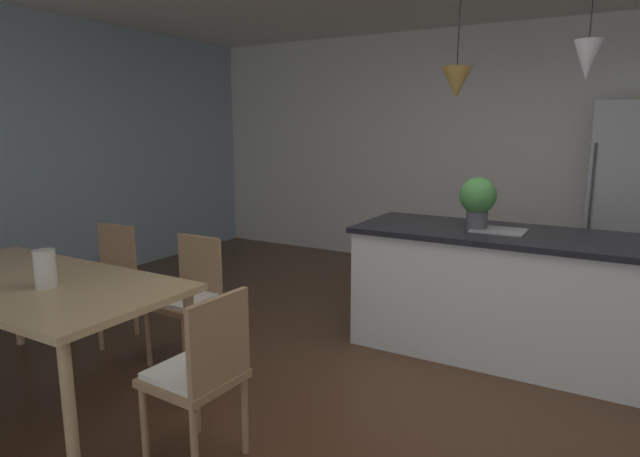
{
  "coord_description": "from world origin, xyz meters",
  "views": [
    {
      "loc": [
        0.93,
        -2.86,
        1.62
      ],
      "look_at": [
        -0.93,
        0.35,
        0.91
      ],
      "focal_mm": 29.92,
      "sensor_mm": 36.0,
      "label": 1
    }
  ],
  "objects_px": {
    "chair_far_right": "(188,295)",
    "chair_kitchen_end": "(201,372)",
    "chair_far_left": "(105,277)",
    "refrigerator": "(633,203)",
    "potted_plant_on_island": "(478,199)",
    "vase_on_dining_table": "(45,269)",
    "dining_table": "(31,290)",
    "kitchen_island": "(503,292)"
  },
  "relations": [
    {
      "from": "chair_kitchen_end",
      "to": "chair_far_left",
      "type": "bearing_deg",
      "value": 154.28
    },
    {
      "from": "chair_far_left",
      "to": "potted_plant_on_island",
      "type": "relative_size",
      "value": 2.34
    },
    {
      "from": "chair_far_left",
      "to": "vase_on_dining_table",
      "type": "xyz_separation_m",
      "value": [
        0.65,
        -0.88,
        0.37
      ]
    },
    {
      "from": "chair_far_right",
      "to": "vase_on_dining_table",
      "type": "xyz_separation_m",
      "value": [
        -0.21,
        -0.88,
        0.37
      ]
    },
    {
      "from": "dining_table",
      "to": "vase_on_dining_table",
      "type": "relative_size",
      "value": 8.89
    },
    {
      "from": "chair_far_right",
      "to": "chair_kitchen_end",
      "type": "relative_size",
      "value": 1.0
    },
    {
      "from": "dining_table",
      "to": "vase_on_dining_table",
      "type": "height_order",
      "value": "vase_on_dining_table"
    },
    {
      "from": "chair_far_left",
      "to": "kitchen_island",
      "type": "relative_size",
      "value": 0.41
    },
    {
      "from": "refrigerator",
      "to": "chair_far_right",
      "type": "bearing_deg",
      "value": -130.17
    },
    {
      "from": "potted_plant_on_island",
      "to": "chair_far_right",
      "type": "bearing_deg",
      "value": -143.96
    },
    {
      "from": "dining_table",
      "to": "vase_on_dining_table",
      "type": "xyz_separation_m",
      "value": [
        0.22,
        -0.04,
        0.17
      ]
    },
    {
      "from": "chair_far_right",
      "to": "dining_table",
      "type": "bearing_deg",
      "value": -117.0
    },
    {
      "from": "dining_table",
      "to": "potted_plant_on_island",
      "type": "bearing_deg",
      "value": 44.48
    },
    {
      "from": "chair_kitchen_end",
      "to": "refrigerator",
      "type": "distance_m",
      "value": 4.35
    },
    {
      "from": "vase_on_dining_table",
      "to": "chair_far_left",
      "type": "bearing_deg",
      "value": 126.55
    },
    {
      "from": "chair_far_right",
      "to": "refrigerator",
      "type": "bearing_deg",
      "value": 49.83
    },
    {
      "from": "chair_kitchen_end",
      "to": "chair_far_left",
      "type": "distance_m",
      "value": 1.95
    },
    {
      "from": "kitchen_island",
      "to": "vase_on_dining_table",
      "type": "relative_size",
      "value": 9.77
    },
    {
      "from": "vase_on_dining_table",
      "to": "chair_far_right",
      "type": "bearing_deg",
      "value": 76.69
    },
    {
      "from": "potted_plant_on_island",
      "to": "refrigerator",
      "type": "bearing_deg",
      "value": 63.04
    },
    {
      "from": "chair_kitchen_end",
      "to": "chair_far_left",
      "type": "relative_size",
      "value": 1.0
    },
    {
      "from": "chair_far_left",
      "to": "vase_on_dining_table",
      "type": "relative_size",
      "value": 4.05
    },
    {
      "from": "chair_kitchen_end",
      "to": "potted_plant_on_island",
      "type": "distance_m",
      "value": 2.28
    },
    {
      "from": "chair_far_right",
      "to": "kitchen_island",
      "type": "relative_size",
      "value": 0.41
    },
    {
      "from": "chair_far_left",
      "to": "refrigerator",
      "type": "relative_size",
      "value": 0.47
    },
    {
      "from": "chair_kitchen_end",
      "to": "chair_far_right",
      "type": "bearing_deg",
      "value": 136.6
    },
    {
      "from": "vase_on_dining_table",
      "to": "refrigerator",
      "type": "bearing_deg",
      "value": 54.62
    },
    {
      "from": "chair_far_right",
      "to": "chair_kitchen_end",
      "type": "xyz_separation_m",
      "value": [
        0.9,
        -0.85,
        0.0
      ]
    },
    {
      "from": "kitchen_island",
      "to": "refrigerator",
      "type": "height_order",
      "value": "refrigerator"
    },
    {
      "from": "chair_far_right",
      "to": "kitchen_island",
      "type": "height_order",
      "value": "kitchen_island"
    },
    {
      "from": "chair_far_left",
      "to": "vase_on_dining_table",
      "type": "height_order",
      "value": "vase_on_dining_table"
    },
    {
      "from": "refrigerator",
      "to": "chair_kitchen_end",
      "type": "bearing_deg",
      "value": -113.63
    },
    {
      "from": "chair_kitchen_end",
      "to": "vase_on_dining_table",
      "type": "bearing_deg",
      "value": -178.19
    },
    {
      "from": "dining_table",
      "to": "chair_kitchen_end",
      "type": "bearing_deg",
      "value": -0.11
    },
    {
      "from": "chair_kitchen_end",
      "to": "potted_plant_on_island",
      "type": "xyz_separation_m",
      "value": [
        0.76,
        2.05,
        0.64
      ]
    },
    {
      "from": "chair_far_right",
      "to": "chair_kitchen_end",
      "type": "height_order",
      "value": "same"
    },
    {
      "from": "chair_kitchen_end",
      "to": "potted_plant_on_island",
      "type": "relative_size",
      "value": 2.34
    },
    {
      "from": "potted_plant_on_island",
      "to": "vase_on_dining_table",
      "type": "height_order",
      "value": "potted_plant_on_island"
    },
    {
      "from": "chair_kitchen_end",
      "to": "refrigerator",
      "type": "relative_size",
      "value": 0.47
    },
    {
      "from": "refrigerator",
      "to": "potted_plant_on_island",
      "type": "height_order",
      "value": "refrigerator"
    },
    {
      "from": "kitchen_island",
      "to": "refrigerator",
      "type": "bearing_deg",
      "value": 68.41
    },
    {
      "from": "dining_table",
      "to": "refrigerator",
      "type": "distance_m",
      "value": 5.01
    }
  ]
}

